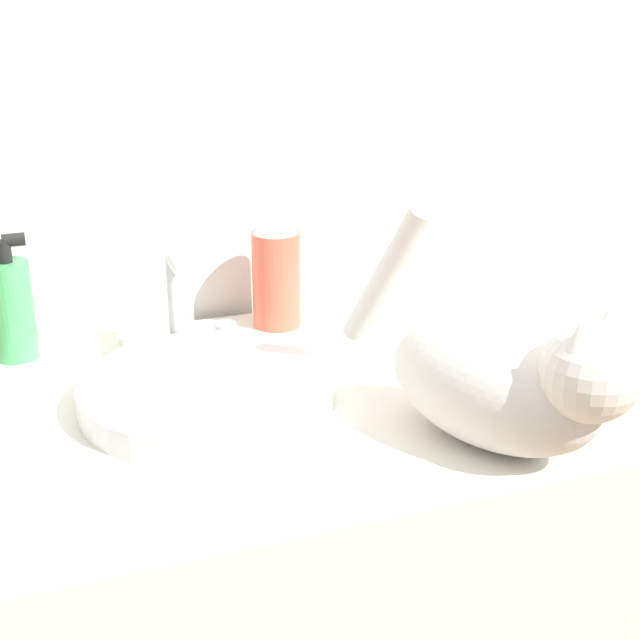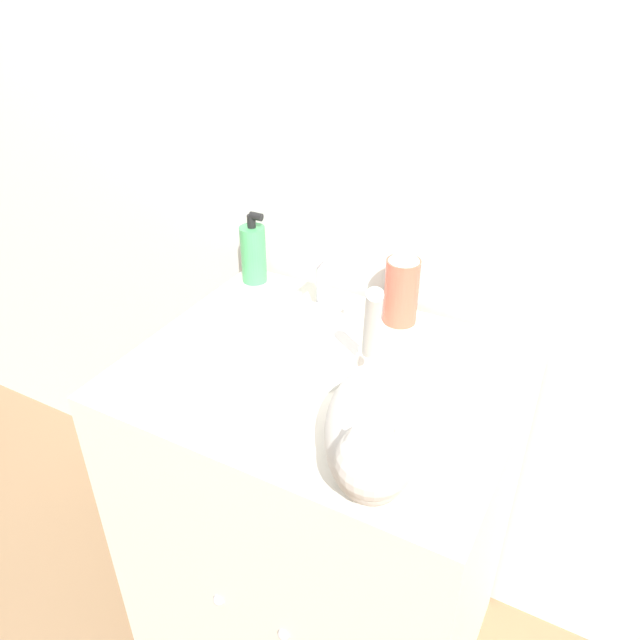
% 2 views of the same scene
% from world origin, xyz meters
% --- Properties ---
extents(wall_back, '(6.00, 0.05, 2.50)m').
position_xyz_m(wall_back, '(0.00, 0.64, 1.25)').
color(wall_back, silver).
rests_on(wall_back, ground_plane).
extents(sink_basin, '(0.32, 0.32, 0.04)m').
position_xyz_m(sink_basin, '(-0.10, 0.31, 0.90)').
color(sink_basin, white).
rests_on(sink_basin, vanity_cabinet).
extents(faucet, '(0.17, 0.08, 0.15)m').
position_xyz_m(faucet, '(-0.10, 0.47, 0.94)').
color(faucet, silver).
rests_on(faucet, vanity_cabinet).
extents(cat, '(0.24, 0.38, 0.26)m').
position_xyz_m(cat, '(0.19, 0.09, 0.96)').
color(cat, silver).
rests_on(cat, vanity_cabinet).
extents(soap_bottle, '(0.06, 0.06, 0.18)m').
position_xyz_m(soap_bottle, '(-0.32, 0.54, 0.95)').
color(soap_bottle, '#4CB266').
rests_on(soap_bottle, vanity_cabinet).
extents(spray_bottle, '(0.07, 0.07, 0.18)m').
position_xyz_m(spray_bottle, '(0.06, 0.53, 0.97)').
color(spray_bottle, '#EF6047').
rests_on(spray_bottle, vanity_cabinet).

